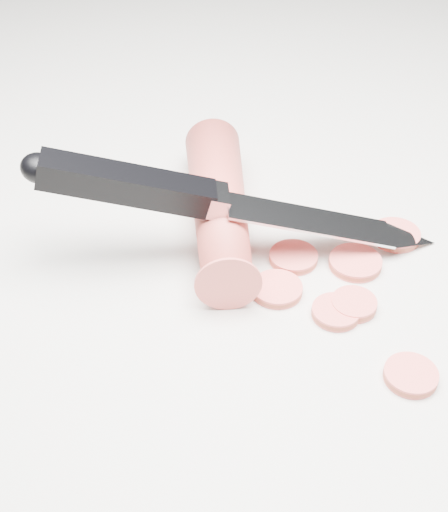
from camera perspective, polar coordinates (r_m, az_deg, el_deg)
name	(u,v)px	position (r m, az deg, el deg)	size (l,w,h in m)	color
ground	(296,270)	(0.52, 5.75, -1.14)	(2.40, 2.40, 0.00)	silver
carrot	(219,204)	(0.54, -0.38, 4.14)	(0.04, 0.04, 0.18)	#CB3B34
carrot_slice_0	(277,289)	(0.50, 4.27, -2.66)	(0.04, 0.04, 0.01)	#ED514A
carrot_slice_1	(411,375)	(0.46, 14.72, -9.21)	(0.03, 0.03, 0.01)	#ED514A
carrot_slice_2	(355,263)	(0.52, 10.46, -0.52)	(0.04, 0.04, 0.01)	#ED514A
carrot_slice_3	(354,304)	(0.49, 10.34, -3.81)	(0.03, 0.03, 0.01)	#ED514A
carrot_slice_4	(396,235)	(0.55, 13.56, 1.65)	(0.04, 0.04, 0.01)	#ED514A
carrot_slice_5	(293,257)	(0.52, 5.58, -0.09)	(0.04, 0.04, 0.01)	#ED514A
carrot_slice_6	(336,312)	(0.48, 8.94, -4.45)	(0.03, 0.03, 0.01)	#ED514A
kitchen_knife	(241,200)	(0.50, 1.36, 4.49)	(0.29, 0.14, 0.09)	#B9BBC0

